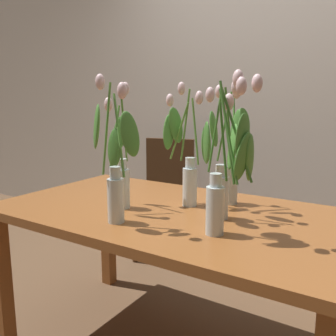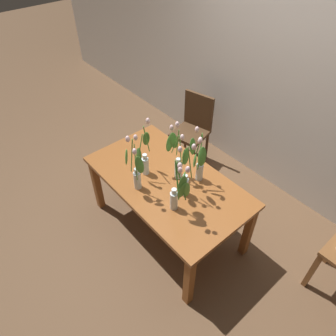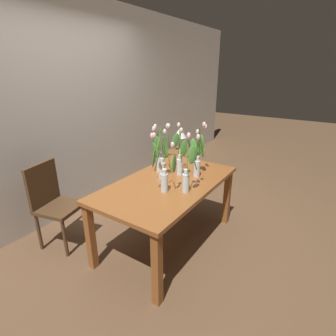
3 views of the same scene
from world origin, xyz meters
name	(u,v)px [view 1 (image 1 of 3)]	position (x,y,z in m)	size (l,w,h in m)	color
room_wall_rear	(274,85)	(0.00, 1.50, 1.35)	(9.00, 0.10, 2.70)	beige
dining_table	(171,228)	(0.00, 0.00, 0.65)	(1.60, 0.90, 0.74)	brown
tulip_vase_0	(121,169)	(-0.21, -0.10, 0.92)	(0.20, 0.21, 0.57)	silver
tulip_vase_1	(228,174)	(0.34, -0.17, 0.97)	(0.19, 0.17, 0.59)	silver
tulip_vase_2	(187,160)	(0.02, 0.11, 0.96)	(0.24, 0.13, 0.57)	silver
tulip_vase_3	(221,174)	(0.24, 0.00, 0.93)	(0.14, 0.22, 0.57)	silver
tulip_vase_4	(231,158)	(0.20, 0.21, 0.96)	(0.22, 0.14, 0.56)	silver
tulip_vase_5	(115,175)	(-0.08, -0.29, 0.94)	(0.21, 0.14, 0.59)	silver
dining_chair	(166,190)	(-0.68, 1.02, 0.52)	(0.48, 0.48, 0.93)	#4C331E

